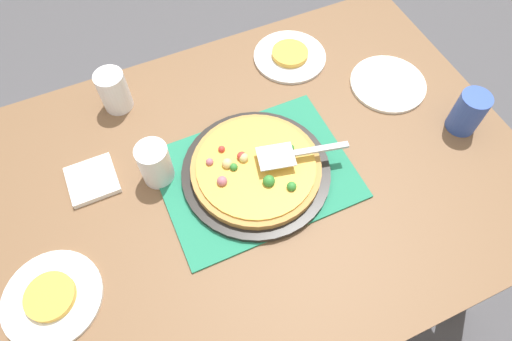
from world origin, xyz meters
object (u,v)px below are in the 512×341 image
cup_far (114,91)px  cup_corner (155,164)px  pizza (256,168)px  served_slice_right (50,297)px  plate_side (388,84)px  napkin_stack (92,180)px  pizza_server (295,153)px  cup_near (468,112)px  pizza_pan (256,172)px  plate_near_left (290,57)px  plate_far_right (52,298)px  served_slice_left (290,53)px

cup_far → cup_corner: same height
pizza → cup_corner: cup_corner is taller
served_slice_right → cup_far: (-0.28, -0.48, 0.04)m
plate_side → cup_far: size_ratio=1.83×
napkin_stack → served_slice_right: bearing=59.6°
pizza_server → cup_far: bearing=-47.8°
served_slice_right → cup_near: 1.12m
pizza_pan → cup_corner: size_ratio=3.17×
plate_near_left → cup_near: size_ratio=1.83×
served_slice_right → plate_far_right: bearing=0.0°
plate_far_right → cup_corner: (-0.31, -0.20, 0.06)m
plate_near_left → cup_near: 0.53m
cup_near → napkin_stack: cup_near is taller
pizza_pan → cup_near: (-0.58, 0.09, 0.05)m
cup_far → plate_side: bearing=161.3°
cup_far → pizza_pan: bearing=125.1°
pizza_pan → cup_far: cup_far is taller
served_slice_right → cup_near: size_ratio=0.92×
pizza_pan → served_slice_left: served_slice_left is taller
plate_near_left → plate_side: size_ratio=1.00×
cup_corner → pizza_server: cup_corner is taller
served_slice_left → napkin_stack: bearing=15.8°
cup_near → napkin_stack: 1.00m
plate_near_left → plate_side: bearing=134.6°
pizza_pan → cup_near: 0.59m
pizza → plate_far_right: size_ratio=1.50×
plate_near_left → napkin_stack: size_ratio=1.83×
served_slice_left → cup_far: 0.53m
plate_side → served_slice_right: 1.04m
cup_corner → served_slice_left: bearing=-154.1°
plate_near_left → plate_far_right: size_ratio=1.00×
cup_far → napkin_stack: size_ratio=1.00×
pizza_pan → plate_side: bearing=-165.9°
plate_far_right → plate_side: bearing=-167.4°
served_slice_right → cup_corner: (-0.31, -0.20, 0.04)m
plate_far_right → pizza_server: 0.64m
cup_near → served_slice_right: bearing=0.9°
pizza → cup_far: bearing=-55.0°
pizza_pan → cup_far: (0.26, -0.37, 0.05)m
served_slice_right → napkin_stack: 0.30m
pizza_pan → pizza_server: pizza_server is taller
cup_near → pizza_server: size_ratio=0.51×
served_slice_left → pizza_pan: bearing=51.8°
cup_near → cup_far: same height
cup_far → napkin_stack: bearing=59.5°
cup_corner → pizza_pan: bearing=156.8°
plate_near_left → napkin_stack: napkin_stack is taller
pizza_server → napkin_stack: bearing=-19.8°
cup_near → cup_far: bearing=-28.7°
plate_near_left → napkin_stack: 0.68m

